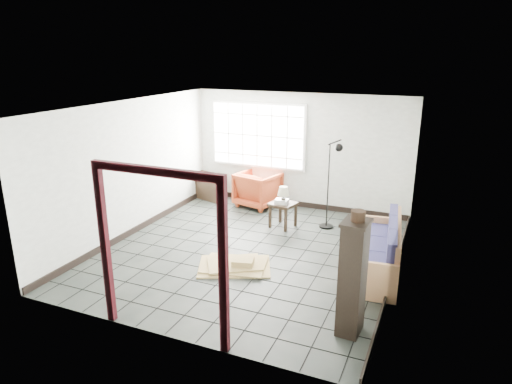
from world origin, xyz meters
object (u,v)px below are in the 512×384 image
at_px(side_table, 283,207).
at_px(futon_sofa, 378,253).
at_px(armchair, 258,188).
at_px(tall_shelf, 353,278).

bearing_deg(side_table, futon_sofa, -31.04).
relative_size(armchair, tall_shelf, 0.58).
xyz_separation_m(armchair, tall_shelf, (3.01, -4.14, 0.33)).
bearing_deg(armchair, tall_shelf, 139.89).
bearing_deg(side_table, tall_shelf, -56.90).
bearing_deg(futon_sofa, side_table, 142.76).
bearing_deg(futon_sofa, tall_shelf, -98.13).
bearing_deg(tall_shelf, futon_sofa, 91.85).
height_order(armchair, side_table, armchair).
height_order(futon_sofa, side_table, futon_sofa).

